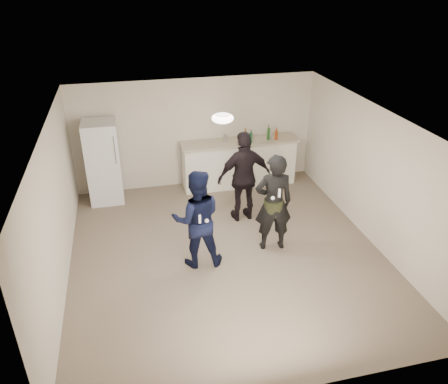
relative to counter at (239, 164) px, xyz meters
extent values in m
plane|color=#6B5B4C|center=(-0.94, -2.67, -0.53)|extent=(6.00, 6.00, 0.00)
plane|color=silver|center=(-0.94, -2.67, 1.98)|extent=(6.00, 6.00, 0.00)
plane|color=beige|center=(-0.94, 0.33, 0.72)|extent=(6.00, 0.00, 6.00)
plane|color=beige|center=(-0.94, -5.67, 0.72)|extent=(6.00, 0.00, 6.00)
plane|color=beige|center=(-3.69, -2.67, 0.72)|extent=(0.00, 6.00, 6.00)
plane|color=beige|center=(1.81, -2.67, 0.72)|extent=(0.00, 6.00, 6.00)
cube|color=white|center=(0.00, 0.00, 0.00)|extent=(2.60, 0.56, 1.05)
cube|color=#C2B896|center=(0.00, 0.00, 0.55)|extent=(2.68, 0.64, 0.04)
cube|color=white|center=(-3.03, -0.07, 0.38)|extent=(0.70, 0.70, 1.80)
cylinder|color=silver|center=(-2.75, -0.44, 0.78)|extent=(0.02, 0.02, 0.60)
ellipsoid|color=white|center=(-0.94, -2.37, 1.93)|extent=(0.36, 0.36, 0.16)
cylinder|color=silver|center=(-0.32, 0.04, 0.65)|extent=(0.08, 0.08, 0.17)
imported|color=#0F1840|center=(-1.49, -2.82, 0.35)|extent=(0.91, 0.74, 1.76)
imported|color=black|center=(-0.09, -2.66, 0.40)|extent=(0.71, 0.50, 1.85)
cylinder|color=#2F3719|center=(-0.09, -2.66, 0.32)|extent=(0.34, 0.34, 0.28)
imported|color=black|center=(-0.31, -1.54, 0.41)|extent=(1.13, 0.55, 1.87)
cube|color=white|center=(-1.49, -3.10, 0.53)|extent=(0.04, 0.04, 0.15)
sphere|color=white|center=(-1.37, -3.07, 0.45)|extent=(0.07, 0.07, 0.07)
cube|color=white|center=(-0.09, -2.91, 0.72)|extent=(0.04, 0.04, 0.15)
sphere|color=silver|center=(-0.19, -2.88, 0.62)|extent=(0.07, 0.07, 0.07)
cylinder|color=#903915|center=(0.85, -0.10, 0.67)|extent=(0.08, 0.08, 0.21)
cylinder|color=#184F16|center=(0.67, -0.07, 0.70)|extent=(0.06, 0.06, 0.28)
cylinder|color=#134222|center=(0.22, -0.16, 0.68)|extent=(0.07, 0.07, 0.24)
cylinder|color=brown|center=(0.14, 0.01, 0.67)|extent=(0.07, 0.07, 0.22)
cylinder|color=#B3B8BE|center=(0.74, 0.02, 0.65)|extent=(0.07, 0.07, 0.17)
camera|label=1|loc=(-2.49, -9.01, 4.13)|focal=35.00mm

